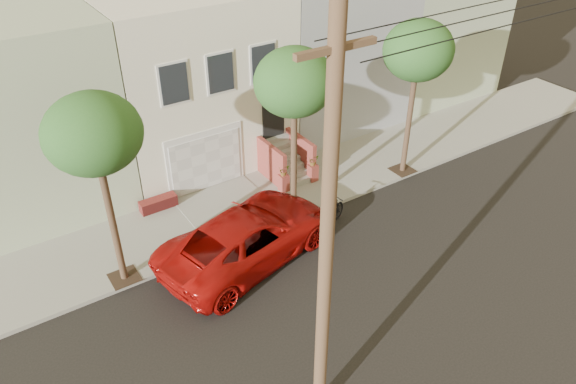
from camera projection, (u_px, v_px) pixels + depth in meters
ground at (336, 286)px, 17.45m from camera, size 90.00×90.00×0.00m
sidewalk at (251, 204)px, 21.13m from camera, size 40.00×3.70×0.15m
house_row at (178, 68)px, 23.21m from camera, size 33.10×11.70×7.00m
tree_left at (93, 135)px, 14.73m from camera, size 2.70×2.57×6.30m
tree_mid at (294, 83)px, 17.71m from camera, size 2.70×2.57×6.30m
tree_right at (418, 51)px, 20.23m from camera, size 2.70×2.57×6.30m
pickup_truck at (247, 236)px, 18.14m from camera, size 6.83×4.33×1.76m
motorcycle at (330, 214)px, 19.72m from camera, size 1.94×1.18×1.13m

